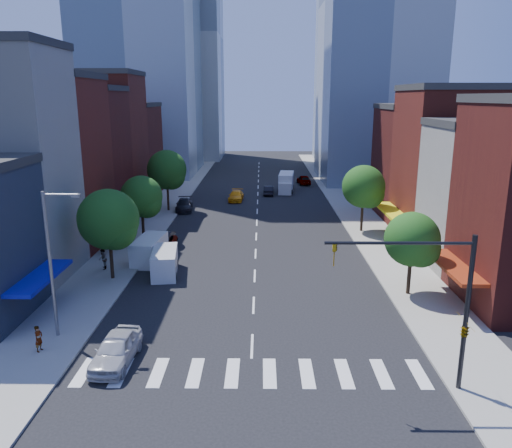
{
  "coord_description": "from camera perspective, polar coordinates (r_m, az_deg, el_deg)",
  "views": [
    {
      "loc": [
        0.53,
        -26.93,
        14.39
      ],
      "look_at": [
        0.13,
        9.8,
        5.0
      ],
      "focal_mm": 35.0,
      "sensor_mm": 36.0,
      "label": 1
    }
  ],
  "objects": [
    {
      "name": "traffic_signal",
      "position": [
        26.39,
        21.78,
        -9.56
      ],
      "size": [
        7.24,
        2.24,
        8.0
      ],
      "color": "black",
      "rests_on": "sidewalk_right"
    },
    {
      "name": "bldg_right_2",
      "position": [
        55.32,
        22.47,
        6.1
      ],
      "size": [
        12.0,
        10.0,
        15.0
      ],
      "primitive_type": "cube",
      "color": "maroon",
      "rests_on": "ground"
    },
    {
      "name": "parked_car_front",
      "position": [
        29.5,
        -15.7,
        -13.62
      ],
      "size": [
        2.21,
        4.94,
        1.65
      ],
      "primitive_type": "imported",
      "rotation": [
        0.0,
        0.0,
        -0.05
      ],
      "color": "#B6B6BB",
      "rests_on": "ground"
    },
    {
      "name": "bldg_left_4",
      "position": [
        68.19,
        -18.0,
        8.69
      ],
      "size": [
        12.0,
        9.0,
        17.0
      ],
      "primitive_type": "cube",
      "color": "maroon",
      "rests_on": "ground"
    },
    {
      "name": "pedestrian_near",
      "position": [
        31.89,
        -23.59,
        -11.91
      ],
      "size": [
        0.49,
        0.64,
        1.56
      ],
      "primitive_type": "imported",
      "rotation": [
        0.0,
        0.0,
        1.35
      ],
      "color": "#999999",
      "rests_on": "sidewalk_left"
    },
    {
      "name": "sidewalk_right",
      "position": [
        69.49,
        10.54,
        2.2
      ],
      "size": [
        5.0,
        120.0,
        0.15
      ],
      "primitive_type": "cube",
      "color": "gray",
      "rests_on": "ground"
    },
    {
      "name": "box_truck",
      "position": [
        78.1,
        3.46,
        4.7
      ],
      "size": [
        2.76,
        7.25,
        2.85
      ],
      "rotation": [
        0.0,
        0.0,
        -0.1
      ],
      "color": "silver",
      "rests_on": "ground"
    },
    {
      "name": "tree_right_far",
      "position": [
        54.85,
        12.34,
        4.0
      ],
      "size": [
        4.6,
        4.6,
        7.2
      ],
      "color": "black",
      "rests_on": "sidewalk_right"
    },
    {
      "name": "bldg_left_5",
      "position": [
        77.41,
        -15.68,
        7.96
      ],
      "size": [
        12.0,
        10.0,
        13.0
      ],
      "primitive_type": "cube",
      "color": "#4D1613",
      "rests_on": "ground"
    },
    {
      "name": "bldg_left_2",
      "position": [
        52.48,
        -23.75,
        6.14
      ],
      "size": [
        12.0,
        9.0,
        16.0
      ],
      "primitive_type": "cube",
      "color": "maroon",
      "rests_on": "ground"
    },
    {
      "name": "traffic_car_far",
      "position": [
        85.08,
        5.48,
        5.07
      ],
      "size": [
        2.34,
        4.76,
        1.56
      ],
      "primitive_type": "imported",
      "rotation": [
        0.0,
        0.0,
        3.25
      ],
      "color": "#999999",
      "rests_on": "ground"
    },
    {
      "name": "taxi",
      "position": [
        71.16,
        -2.29,
        3.23
      ],
      "size": [
        2.15,
        4.87,
        1.39
      ],
      "primitive_type": "imported",
      "rotation": [
        0.0,
        0.0,
        -0.04
      ],
      "color": "#FFA20D",
      "rests_on": "ground"
    },
    {
      "name": "streetlight",
      "position": [
        31.87,
        -22.22,
        -3.38
      ],
      "size": [
        2.25,
        0.25,
        9.0
      ],
      "color": "slate",
      "rests_on": "sidewalk_left"
    },
    {
      "name": "tree_left_far",
      "position": [
        64.63,
        -10.03,
        5.95
      ],
      "size": [
        5.0,
        5.0,
        7.75
      ],
      "color": "black",
      "rests_on": "sidewalk_left"
    },
    {
      "name": "tower_far_w",
      "position": [
        124.08,
        -8.51,
        20.49
      ],
      "size": [
        18.0,
        18.0,
        56.0
      ],
      "primitive_type": "cube",
      "color": "#9EA5AD",
      "rests_on": "ground"
    },
    {
      "name": "tree_right_near",
      "position": [
        37.98,
        17.64,
        -1.93
      ],
      "size": [
        4.0,
        4.0,
        6.2
      ],
      "color": "black",
      "rests_on": "sidewalk_right"
    },
    {
      "name": "crosswalk",
      "position": [
        27.93,
        -0.58,
        -16.66
      ],
      "size": [
        19.0,
        3.0,
        0.01
      ],
      "primitive_type": "cube",
      "color": "silver",
      "rests_on": "ground"
    },
    {
      "name": "traffic_car_oncoming",
      "position": [
        75.54,
        1.46,
        3.87
      ],
      "size": [
        1.63,
        4.17,
        1.35
      ],
      "primitive_type": "imported",
      "rotation": [
        0.0,
        0.0,
        3.09
      ],
      "color": "black",
      "rests_on": "ground"
    },
    {
      "name": "parked_car_second",
      "position": [
        49.35,
        -10.68,
        -1.91
      ],
      "size": [
        1.95,
        4.91,
        1.59
      ],
      "primitive_type": "imported",
      "rotation": [
        0.0,
        0.0,
        -0.06
      ],
      "color": "black",
      "rests_on": "ground"
    },
    {
      "name": "cargo_van_near",
      "position": [
        42.16,
        -10.4,
        -4.38
      ],
      "size": [
        2.55,
        5.1,
        2.08
      ],
      "rotation": [
        0.0,
        0.0,
        0.12
      ],
      "color": "silver",
      "rests_on": "ground"
    },
    {
      "name": "cargo_van_far",
      "position": [
        45.66,
        -12.13,
        -2.93
      ],
      "size": [
        2.52,
        5.32,
        2.2
      ],
      "rotation": [
        0.0,
        0.0,
        -0.09
      ],
      "color": "white",
      "rests_on": "ground"
    },
    {
      "name": "bldg_right_3",
      "position": [
        64.76,
        19.17,
        6.55
      ],
      "size": [
        12.0,
        10.0,
        13.0
      ],
      "primitive_type": "cube",
      "color": "#4D1613",
      "rests_on": "ground"
    },
    {
      "name": "bldg_left_3",
      "position": [
        60.33,
        -20.44,
        6.89
      ],
      "size": [
        12.0,
        8.0,
        15.0
      ],
      "primitive_type": "cube",
      "color": "#4D1613",
      "rests_on": "ground"
    },
    {
      "name": "sidewalk_left",
      "position": [
        69.68,
        -10.18,
        2.25
      ],
      "size": [
        5.0,
        120.0,
        0.15
      ],
      "primitive_type": "cube",
      "color": "gray",
      "rests_on": "ground"
    },
    {
      "name": "pedestrian_far",
      "position": [
        44.3,
        -17.1,
        -3.86
      ],
      "size": [
        0.87,
        1.0,
        1.78
      ],
      "primitive_type": "imported",
      "rotation": [
        0.0,
        0.0,
        -1.32
      ],
      "color": "#999999",
      "rests_on": "sidewalk_left"
    },
    {
      "name": "bldg_right_1",
      "position": [
        47.41,
        26.22,
        2.66
      ],
      "size": [
        12.0,
        8.0,
        12.0
      ],
      "primitive_type": "cube",
      "color": "#BAB6AC",
      "rests_on": "ground"
    },
    {
      "name": "parked_car_rear",
      "position": [
        65.53,
        -8.2,
        2.17
      ],
      "size": [
        2.55,
        5.3,
        1.49
      ],
      "primitive_type": "imported",
      "rotation": [
        0.0,
        0.0,
        0.09
      ],
      "color": "black",
      "rests_on": "ground"
    },
    {
      "name": "tree_left_near",
      "position": [
        40.8,
        -16.32,
        0.25
      ],
      "size": [
        4.8,
        4.8,
        7.3
      ],
      "color": "black",
      "rests_on": "sidewalk_left"
    },
    {
      "name": "ground",
      "position": [
        30.54,
        -0.46,
        -13.77
      ],
      "size": [
        220.0,
        220.0,
        0.0
      ],
      "primitive_type": "plane",
      "color": "black",
      "rests_on": "ground"
    },
    {
      "name": "tree_left_mid",
      "position": [
        51.24,
        -12.81,
        2.88
      ],
      "size": [
        4.2,
        4.2,
        6.65
      ],
      "color": "black",
      "rests_on": "sidewalk_left"
    },
    {
      "name": "parked_car_third",
      "position": [
        48.68,
        -10.64,
        -2.27
      ],
      "size": [
        2.3,
        4.92,
        1.36
      ],
      "primitive_type": "imported",
      "rotation": [
        0.0,
        0.0,
        -0.01
      ],
      "color": "#999999",
      "rests_on": "ground"
    }
  ]
}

